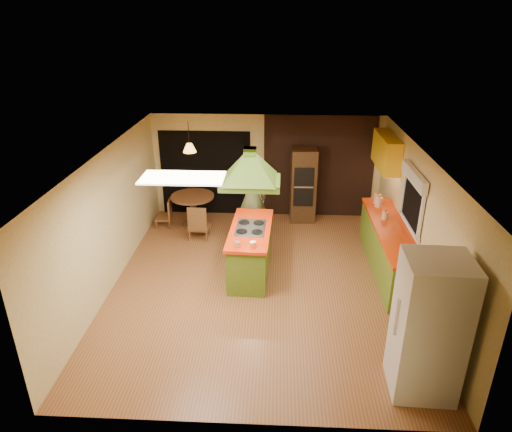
# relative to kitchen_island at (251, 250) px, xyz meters

# --- Properties ---
(ground) EXTENTS (6.50, 6.50, 0.00)m
(ground) POSITION_rel_kitchen_island_xyz_m (0.23, -0.39, -0.48)
(ground) COLOR #975B31
(ground) RESTS_ON ground
(room_walls) EXTENTS (5.50, 6.50, 6.50)m
(room_walls) POSITION_rel_kitchen_island_xyz_m (0.23, -0.39, 0.77)
(room_walls) COLOR beige
(room_walls) RESTS_ON ground
(ceiling_plane) EXTENTS (6.50, 6.50, 0.00)m
(ceiling_plane) POSITION_rel_kitchen_island_xyz_m (0.23, -0.39, 2.02)
(ceiling_plane) COLOR silver
(ceiling_plane) RESTS_ON room_walls
(brick_panel) EXTENTS (2.64, 0.03, 2.50)m
(brick_panel) POSITION_rel_kitchen_island_xyz_m (1.48, 2.84, 0.77)
(brick_panel) COLOR #381E14
(brick_panel) RESTS_ON ground
(nook_opening) EXTENTS (2.20, 0.03, 2.10)m
(nook_opening) POSITION_rel_kitchen_island_xyz_m (-1.27, 2.84, 0.57)
(nook_opening) COLOR black
(nook_opening) RESTS_ON ground
(right_counter) EXTENTS (0.62, 3.05, 0.92)m
(right_counter) POSITION_rel_kitchen_island_xyz_m (2.68, 0.21, -0.01)
(right_counter) COLOR olive
(right_counter) RESTS_ON ground
(upper_cabinets) EXTENTS (0.34, 1.40, 0.70)m
(upper_cabinets) POSITION_rel_kitchen_island_xyz_m (2.80, 1.81, 1.47)
(upper_cabinets) COLOR yellow
(upper_cabinets) RESTS_ON room_walls
(window_right) EXTENTS (0.12, 1.35, 1.06)m
(window_right) POSITION_rel_kitchen_island_xyz_m (2.92, 0.01, 1.29)
(window_right) COLOR black
(window_right) RESTS_ON room_walls
(fluor_panel) EXTENTS (1.20, 0.60, 0.03)m
(fluor_panel) POSITION_rel_kitchen_island_xyz_m (-0.87, -1.59, 2.01)
(fluor_panel) COLOR white
(fluor_panel) RESTS_ON ceiling_plane
(kitchen_island) EXTENTS (0.83, 1.91, 0.96)m
(kitchen_island) POSITION_rel_kitchen_island_xyz_m (0.00, 0.00, 0.00)
(kitchen_island) COLOR #5A771D
(kitchen_island) RESTS_ON ground
(range_hood) EXTENTS (1.08, 0.79, 0.80)m
(range_hood) POSITION_rel_kitchen_island_xyz_m (0.00, 0.00, 1.77)
(range_hood) COLOR #466619
(range_hood) RESTS_ON ceiling_plane
(man) EXTENTS (0.85, 0.73, 1.98)m
(man) POSITION_rel_kitchen_island_xyz_m (-0.05, 1.29, 0.51)
(man) COLOR #51572E
(man) RESTS_ON ground
(refrigerator) EXTENTS (0.84, 0.80, 1.97)m
(refrigerator) POSITION_rel_kitchen_island_xyz_m (2.46, -2.90, 0.51)
(refrigerator) COLOR silver
(refrigerator) RESTS_ON ground
(wall_oven) EXTENTS (0.61, 0.62, 1.79)m
(wall_oven) POSITION_rel_kitchen_island_xyz_m (1.10, 2.55, 0.42)
(wall_oven) COLOR #4A2F18
(wall_oven) RESTS_ON ground
(dining_table) EXTENTS (1.01, 1.01, 0.76)m
(dining_table) POSITION_rel_kitchen_island_xyz_m (-1.48, 2.08, 0.06)
(dining_table) COLOR brown
(dining_table) RESTS_ON ground
(chair_left) EXTENTS (0.39, 0.39, 0.66)m
(chair_left) POSITION_rel_kitchen_island_xyz_m (-2.18, 1.98, -0.15)
(chair_left) COLOR brown
(chair_left) RESTS_ON ground
(chair_near) EXTENTS (0.46, 0.46, 0.81)m
(chair_near) POSITION_rel_kitchen_island_xyz_m (-1.23, 1.43, -0.07)
(chair_near) COLOR brown
(chair_near) RESTS_ON ground
(pendant_lamp) EXTENTS (0.31, 0.31, 0.19)m
(pendant_lamp) POSITION_rel_kitchen_island_xyz_m (-1.48, 2.08, 1.42)
(pendant_lamp) COLOR #FF9E3F
(pendant_lamp) RESTS_ON ceiling_plane
(canister_large) EXTENTS (0.17, 0.17, 0.21)m
(canister_large) POSITION_rel_kitchen_island_xyz_m (2.63, 1.39, 0.55)
(canister_large) COLOR beige
(canister_large) RESTS_ON right_counter
(canister_medium) EXTENTS (0.15, 0.15, 0.21)m
(canister_medium) POSITION_rel_kitchen_island_xyz_m (2.63, 1.23, 0.55)
(canister_medium) COLOR #FAE7C9
(canister_medium) RESTS_ON right_counter
(canister_small) EXTENTS (0.13, 0.13, 0.16)m
(canister_small) POSITION_rel_kitchen_island_xyz_m (2.63, 0.59, 0.52)
(canister_small) COLOR beige
(canister_small) RESTS_ON right_counter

